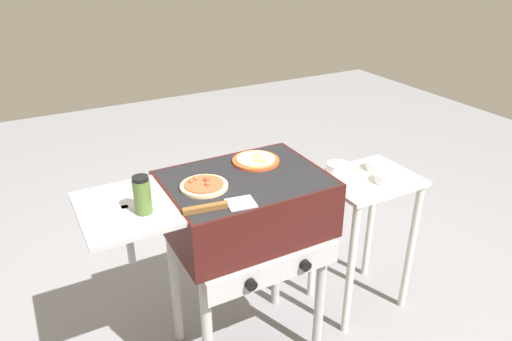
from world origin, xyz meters
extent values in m
cube|color=#38110F|center=(0.00, 0.00, 0.78)|extent=(0.64, 0.48, 0.24)
cube|color=black|center=(0.00, 0.00, 0.90)|extent=(0.61, 0.46, 0.01)
cube|color=#A3A3A3|center=(-0.48, 0.00, 0.89)|extent=(0.32, 0.41, 0.02)
cube|color=#A3A3A3|center=(-0.48, 0.00, 0.78)|extent=(0.02, 0.02, 0.24)
cube|color=#A3A3A3|center=(0.00, -0.25, 0.61)|extent=(0.58, 0.02, 0.10)
cylinder|color=black|center=(-0.12, -0.28, 0.61)|extent=(0.04, 0.02, 0.04)
cylinder|color=black|center=(0.12, -0.28, 0.61)|extent=(0.04, 0.02, 0.04)
cylinder|color=#A3A3A3|center=(-0.27, -0.19, 0.33)|extent=(0.04, 0.04, 0.66)
cylinder|color=#A3A3A3|center=(0.27, -0.19, 0.33)|extent=(0.04, 0.04, 0.66)
cylinder|color=#A3A3A3|center=(-0.27, 0.19, 0.33)|extent=(0.04, 0.04, 0.66)
cylinder|color=#A3A3A3|center=(0.27, 0.19, 0.33)|extent=(0.04, 0.04, 0.66)
cylinder|color=beige|center=(-0.18, 0.00, 0.91)|extent=(0.18, 0.18, 0.01)
cylinder|color=#D14C2D|center=(-0.18, 0.00, 0.92)|extent=(0.15, 0.15, 0.01)
sphere|color=#CF5632|center=(-0.19, 0.05, 0.92)|extent=(0.02, 0.02, 0.02)
sphere|color=#9D4122|center=(-0.16, 0.02, 0.92)|extent=(0.02, 0.02, 0.02)
sphere|color=#AD4B28|center=(-0.17, -0.02, 0.92)|extent=(0.02, 0.02, 0.02)
sphere|color=#EB542B|center=(-0.21, 0.03, 0.92)|extent=(0.02, 0.02, 0.02)
cylinder|color=#C64723|center=(0.11, 0.11, 0.91)|extent=(0.20, 0.20, 0.01)
cylinder|color=#EDD17A|center=(0.11, 0.11, 0.92)|extent=(0.16, 0.16, 0.01)
sphere|color=#DABF77|center=(0.12, 0.13, 0.92)|extent=(0.02, 0.02, 0.02)
sphere|color=#B9C177|center=(0.12, 0.06, 0.92)|extent=(0.03, 0.03, 0.03)
sphere|color=#F2BC89|center=(0.10, 0.07, 0.92)|extent=(0.02, 0.02, 0.02)
sphere|color=tan|center=(0.14, 0.13, 0.92)|extent=(0.02, 0.02, 0.02)
sphere|color=#F2A865|center=(0.11, 0.09, 0.92)|extent=(0.02, 0.02, 0.02)
cylinder|color=#4C6B2D|center=(-0.43, -0.07, 0.96)|extent=(0.06, 0.06, 0.12)
cylinder|color=black|center=(-0.43, -0.07, 1.03)|extent=(0.06, 0.06, 0.01)
cube|color=#B7BABF|center=(-0.11, -0.18, 0.90)|extent=(0.11, 0.10, 0.01)
cube|color=brown|center=(-0.24, -0.16, 0.91)|extent=(0.16, 0.05, 0.02)
cube|color=beige|center=(0.66, 0.00, 0.73)|extent=(0.44, 0.36, 0.02)
cylinder|color=beige|center=(0.47, -0.15, 0.36)|extent=(0.04, 0.04, 0.72)
cylinder|color=beige|center=(0.85, -0.15, 0.36)|extent=(0.04, 0.04, 0.72)
cylinder|color=beige|center=(0.47, 0.15, 0.36)|extent=(0.04, 0.04, 0.72)
cylinder|color=beige|center=(0.85, 0.15, 0.36)|extent=(0.04, 0.04, 0.72)
cylinder|color=silver|center=(0.75, 0.05, 0.77)|extent=(0.11, 0.11, 0.04)
cylinder|color=maroon|center=(0.75, 0.05, 0.76)|extent=(0.09, 0.09, 0.02)
cylinder|color=silver|center=(0.56, 0.12, 0.77)|extent=(0.11, 0.11, 0.04)
cylinder|color=maroon|center=(0.56, 0.12, 0.76)|extent=(0.09, 0.09, 0.02)
cylinder|color=silver|center=(0.70, -0.08, 0.77)|extent=(0.12, 0.12, 0.04)
cylinder|color=maroon|center=(0.70, -0.08, 0.76)|extent=(0.10, 0.10, 0.02)
camera|label=1|loc=(-0.75, -1.48, 1.74)|focal=32.90mm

